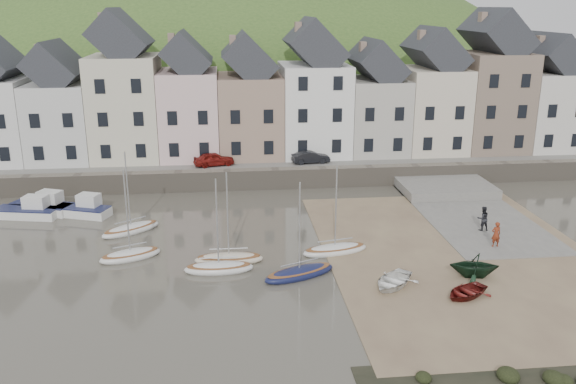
{
  "coord_description": "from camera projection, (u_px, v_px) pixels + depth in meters",
  "views": [
    {
      "loc": [
        -4.47,
        -35.74,
        16.11
      ],
      "look_at": [
        0.0,
        6.0,
        3.0
      ],
      "focal_mm": 37.5,
      "sensor_mm": 36.0,
      "label": 1
    }
  ],
  "objects": [
    {
      "name": "motorboat_1",
      "position": [
        29.0,
        210.0,
        47.49
      ],
      "size": [
        5.26,
        2.74,
        1.7
      ],
      "color": "silver",
      "rests_on": "ground"
    },
    {
      "name": "car_left",
      "position": [
        214.0,
        159.0,
        56.45
      ],
      "size": [
        4.04,
        2.39,
        1.29
      ],
      "primitive_type": "imported",
      "rotation": [
        0.0,
        0.0,
        1.82
      ],
      "color": "maroon",
      "rests_on": "quay_street"
    },
    {
      "name": "slipway",
      "position": [
        471.0,
        214.0,
        48.27
      ],
      "size": [
        8.0,
        18.0,
        0.12
      ],
      "primitive_type": "cube",
      "color": "slate",
      "rests_on": "ground"
    },
    {
      "name": "sailboat_3",
      "position": [
        219.0,
        268.0,
        37.88
      ],
      "size": [
        4.4,
        1.55,
        6.32
      ],
      "color": "silver",
      "rests_on": "ground"
    },
    {
      "name": "quay_street",
      "position": [
        272.0,
        162.0,
        58.17
      ],
      "size": [
        70.0,
        7.0,
        0.1
      ],
      "primitive_type": "cube",
      "color": "slate",
      "rests_on": "quay_land"
    },
    {
      "name": "beach",
      "position": [
        460.0,
        256.0,
        40.28
      ],
      "size": [
        18.0,
        26.0,
        0.06
      ],
      "primitive_type": "cube",
      "color": "brown",
      "rests_on": "ground"
    },
    {
      "name": "sailboat_2",
      "position": [
        229.0,
        258.0,
        39.24
      ],
      "size": [
        4.52,
        1.58,
        6.32
      ],
      "color": "beige",
      "rests_on": "ground"
    },
    {
      "name": "person_dark",
      "position": [
        483.0,
        218.0,
        44.3
      ],
      "size": [
        0.94,
        0.76,
        1.84
      ],
      "primitive_type": "imported",
      "rotation": [
        0.0,
        0.0,
        3.21
      ],
      "color": "black",
      "rests_on": "slipway"
    },
    {
      "name": "sailboat_5",
      "position": [
        299.0,
        273.0,
        37.16
      ],
      "size": [
        5.02,
        3.25,
        6.32
      ],
      "color": "#141A40",
      "rests_on": "ground"
    },
    {
      "name": "rowboat_white",
      "position": [
        393.0,
        281.0,
        35.74
      ],
      "size": [
        4.05,
        4.1,
        0.7
      ],
      "primitive_type": "imported",
      "rotation": [
        0.0,
        0.0,
        -0.75
      ],
      "color": "white",
      "rests_on": "beach"
    },
    {
      "name": "quay_land",
      "position": [
        264.0,
        144.0,
        69.32
      ],
      "size": [
        90.0,
        30.0,
        1.5
      ],
      "primitive_type": "cube",
      "color": "#385823",
      "rests_on": "ground"
    },
    {
      "name": "sailboat_4",
      "position": [
        335.0,
        249.0,
        40.69
      ],
      "size": [
        4.81,
        2.41,
        6.32
      ],
      "color": "silver",
      "rests_on": "ground"
    },
    {
      "name": "hillside",
      "position": [
        224.0,
        217.0,
        100.97
      ],
      "size": [
        134.4,
        84.0,
        84.0
      ],
      "color": "#385823",
      "rests_on": "ground"
    },
    {
      "name": "rowboat_green",
      "position": [
        474.0,
        265.0,
        36.87
      ],
      "size": [
        3.39,
        3.07,
        1.55
      ],
      "primitive_type": "imported",
      "rotation": [
        0.0,
        0.0,
        -1.77
      ],
      "color": "black",
      "rests_on": "beach"
    },
    {
      "name": "sailboat_0",
      "position": [
        131.0,
        229.0,
        44.42
      ],
      "size": [
        4.6,
        3.92,
        6.32
      ],
      "color": "silver",
      "rests_on": "ground"
    },
    {
      "name": "person_red",
      "position": [
        496.0,
        234.0,
        41.31
      ],
      "size": [
        0.68,
        0.46,
        1.8
      ],
      "primitive_type": "imported",
      "rotation": [
        0.0,
        0.0,
        3.19
      ],
      "color": "maroon",
      "rests_on": "slipway"
    },
    {
      "name": "sailboat_1",
      "position": [
        130.0,
        255.0,
        39.8
      ],
      "size": [
        4.34,
        2.95,
        6.32
      ],
      "color": "silver",
      "rests_on": "ground"
    },
    {
      "name": "motorboat_0",
      "position": [
        83.0,
        208.0,
        47.88
      ],
      "size": [
        5.02,
        3.25,
        1.7
      ],
      "color": "silver",
      "rests_on": "ground"
    },
    {
      "name": "rowboat_red",
      "position": [
        466.0,
        292.0,
        34.49
      ],
      "size": [
        3.6,
        3.3,
        0.61
      ],
      "primitive_type": "imported",
      "rotation": [
        0.0,
        0.0,
        -1.04
      ],
      "color": "maroon",
      "rests_on": "beach"
    },
    {
      "name": "seawall",
      "position": [
        275.0,
        178.0,
        55.04
      ],
      "size": [
        70.0,
        1.2,
        1.8
      ],
      "primitive_type": "cube",
      "color": "slate",
      "rests_on": "ground"
    },
    {
      "name": "townhouse_terrace",
      "position": [
        286.0,
        97.0,
        59.95
      ],
      "size": [
        61.05,
        8.0,
        13.93
      ],
      "color": "silver",
      "rests_on": "quay_land"
    },
    {
      "name": "ground",
      "position": [
        298.0,
        263.0,
        39.17
      ],
      "size": [
        160.0,
        160.0,
        0.0
      ],
      "primitive_type": "plane",
      "color": "#4D483C",
      "rests_on": "ground"
    },
    {
      "name": "car_right",
      "position": [
        311.0,
        157.0,
        57.39
      ],
      "size": [
        3.73,
        1.69,
        1.19
      ],
      "primitive_type": "imported",
      "rotation": [
        0.0,
        0.0,
        1.7
      ],
      "color": "black",
      "rests_on": "quay_street"
    },
    {
      "name": "motorboat_2",
      "position": [
        43.0,
        205.0,
        48.61
      ],
      "size": [
        5.41,
        3.54,
        1.7
      ],
      "color": "silver",
      "rests_on": "ground"
    }
  ]
}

